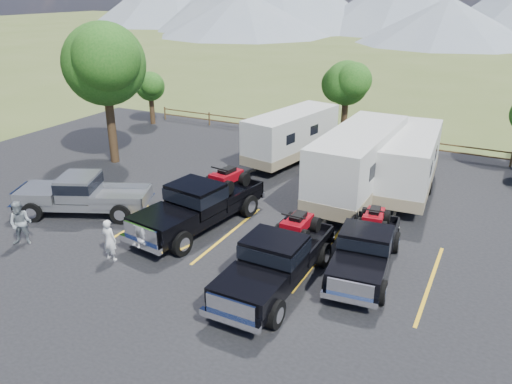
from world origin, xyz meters
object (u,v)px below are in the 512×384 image
at_px(rig_center, 277,258).
at_px(person_b, 21,223).
at_px(person_a, 109,240).
at_px(trailer_center, 358,164).
at_px(trailer_right, 409,163).
at_px(trailer_left, 292,136).
at_px(pickup_silver, 83,194).
at_px(rig_left, 201,203).
at_px(rig_right, 366,247).
at_px(tree_big_nw, 104,64).

xyz_separation_m(rig_center, person_b, (-10.10, -1.94, -0.10)).
bearing_deg(person_a, person_b, 8.17).
xyz_separation_m(trailer_center, person_b, (-10.32, -10.30, -0.86)).
relative_size(trailer_right, person_b, 4.83).
xyz_separation_m(trailer_left, pickup_silver, (-5.31, -10.81, -0.58)).
distance_m(rig_left, person_a, 4.16).
bearing_deg(trailer_right, person_b, -139.29).
relative_size(rig_right, person_a, 3.54).
distance_m(tree_big_nw, trailer_center, 14.64).
bearing_deg(trailer_center, rig_center, -89.99).
xyz_separation_m(rig_left, trailer_right, (6.95, 7.64, 0.51)).
xyz_separation_m(rig_left, pickup_silver, (-5.32, -1.28, -0.14)).
bearing_deg(trailer_right, rig_right, -92.76).
height_order(tree_big_nw, rig_left, tree_big_nw).
bearing_deg(person_a, trailer_center, -124.53).
xyz_separation_m(trailer_left, person_b, (-5.37, -14.06, -0.62)).
height_order(pickup_silver, person_a, pickup_silver).
distance_m(person_a, person_b, 3.97).
xyz_separation_m(rig_left, person_a, (-1.46, -3.89, -0.26)).
bearing_deg(rig_right, rig_center, -141.60).
height_order(trailer_center, person_a, trailer_center).
xyz_separation_m(trailer_right, person_b, (-12.32, -12.17, -0.68)).
xyz_separation_m(trailer_center, person_a, (-6.41, -9.67, -0.95)).
bearing_deg(rig_left, trailer_center, 57.77).
relative_size(trailer_right, person_a, 5.35).
bearing_deg(trailer_left, rig_right, -42.89).
xyz_separation_m(rig_right, trailer_right, (-0.16, 7.91, 0.68)).
height_order(rig_left, rig_center, rig_left).
distance_m(tree_big_nw, trailer_left, 11.02).
height_order(trailer_center, trailer_right, trailer_center).
height_order(tree_big_nw, pickup_silver, tree_big_nw).
distance_m(tree_big_nw, person_a, 12.61).
bearing_deg(person_a, rig_left, -111.49).
height_order(person_a, person_b, person_b).
relative_size(tree_big_nw, person_b, 4.35).
relative_size(rig_right, pickup_silver, 0.92).
relative_size(trailer_center, trailer_right, 1.12).
xyz_separation_m(tree_big_nw, trailer_center, (14.11, 0.88, -3.79)).
relative_size(rig_center, person_b, 3.46).
height_order(tree_big_nw, person_a, tree_big_nw).
distance_m(trailer_right, pickup_silver, 15.18).
height_order(rig_center, person_a, rig_center).
relative_size(rig_center, trailer_center, 0.64).
relative_size(rig_center, rig_right, 1.08).
bearing_deg(trailer_center, pickup_silver, -143.97).
height_order(rig_right, trailer_left, trailer_left).
relative_size(rig_center, pickup_silver, 1.00).
height_order(rig_center, person_b, rig_center).
xyz_separation_m(rig_center, trailer_center, (0.22, 8.36, 0.77)).
bearing_deg(trailer_left, pickup_silver, -105.06).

